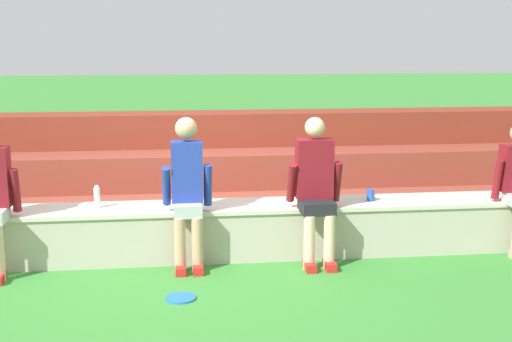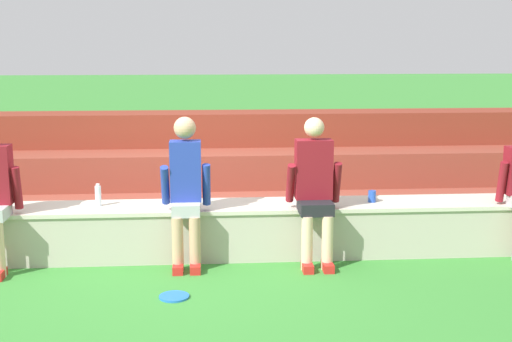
{
  "view_description": "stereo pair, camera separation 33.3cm",
  "coord_description": "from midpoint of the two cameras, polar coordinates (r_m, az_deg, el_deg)",
  "views": [
    {
      "loc": [
        -0.12,
        -6.51,
        2.18
      ],
      "look_at": [
        0.72,
        0.29,
        0.89
      ],
      "focal_mm": 48.01,
      "sensor_mm": 36.0,
      "label": 1
    },
    {
      "loc": [
        0.21,
        -6.55,
        2.18
      ],
      "look_at": [
        0.72,
        0.29,
        0.89
      ],
      "focal_mm": 48.01,
      "sensor_mm": 36.0,
      "label": 2
    }
  ],
  "objects": [
    {
      "name": "person_left_of_center",
      "position": [
        6.65,
        -4.45,
        -1.41
      ],
      "size": [
        0.48,
        0.48,
        1.47
      ],
      "color": "tan",
      "rests_on": "ground"
    },
    {
      "name": "plastic_cup_middle",
      "position": [
        7.24,
        10.94,
        -2.1
      ],
      "size": [
        0.08,
        0.08,
        0.12
      ],
      "primitive_type": "cylinder",
      "color": "blue",
      "rests_on": "stone_seating_wall"
    },
    {
      "name": "stone_seating_wall",
      "position": [
        7.08,
        -4.48,
        -4.86
      ],
      "size": [
        7.95,
        0.61,
        0.54
      ],
      "color": "#B7AF9E",
      "rests_on": "ground"
    },
    {
      "name": "ground_plane",
      "position": [
        6.89,
        -4.45,
        -7.79
      ],
      "size": [
        80.0,
        80.0,
        0.0
      ],
      "primitive_type": "plane",
      "color": "#388433"
    },
    {
      "name": "brick_bleachers",
      "position": [
        8.63,
        -4.48,
        -0.57
      ],
      "size": [
        11.11,
        1.89,
        1.28
      ],
      "color": "brown",
      "rests_on": "ground"
    },
    {
      "name": "water_bottle_near_right",
      "position": [
        7.08,
        -11.71,
        -2.02
      ],
      "size": [
        0.06,
        0.06,
        0.23
      ],
      "color": "silver",
      "rests_on": "stone_seating_wall"
    },
    {
      "name": "frisbee",
      "position": [
        6.05,
        -5.25,
        -10.39
      ],
      "size": [
        0.26,
        0.26,
        0.02
      ],
      "primitive_type": "cylinder",
      "color": "blue",
      "rests_on": "ground"
    },
    {
      "name": "person_center",
      "position": [
        6.76,
        6.31,
        -1.35
      ],
      "size": [
        0.54,
        0.54,
        1.46
      ],
      "color": "beige",
      "rests_on": "ground"
    }
  ]
}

